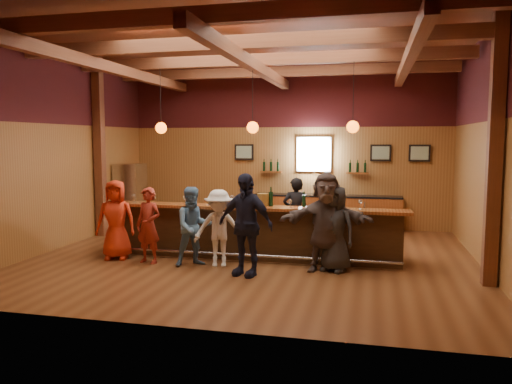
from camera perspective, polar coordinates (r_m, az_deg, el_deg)
room at (r=10.29m, az=-0.31°, el=10.23°), size 9.04×9.00×4.52m
bar_counter at (r=10.53m, az=-0.10°, el=-4.57°), size 6.30×1.07×1.11m
back_bar_cabinet at (r=13.84m, az=8.09°, el=-2.28°), size 4.00×0.52×0.95m
window at (r=13.97m, az=6.63°, el=4.31°), size 0.95×0.09×0.95m
framed_pictures at (r=13.88m, az=10.19°, el=4.45°), size 5.35×0.05×0.45m
wine_shelves at (r=13.92m, az=6.57°, el=2.53°), size 3.00×0.18×0.30m
pendant_lights at (r=10.21m, az=-0.39°, el=7.43°), size 4.24×0.24×1.37m
stainless_fridge at (r=14.19m, az=-14.16°, el=-0.47°), size 0.70×0.70×1.80m
customer_orange at (r=10.66m, az=-15.72°, el=-3.06°), size 0.89×0.68×1.63m
customer_redvest at (r=10.16m, az=-12.19°, el=-3.75°), size 0.62×0.48×1.52m
customer_denim at (r=9.80m, az=-7.13°, el=-3.92°), size 0.95×0.90×1.55m
customer_white at (r=9.68m, az=-4.26°, el=-4.15°), size 1.07×0.77×1.50m
customer_navy at (r=9.01m, az=-1.24°, el=-3.73°), size 1.17×0.74×1.86m
customer_brown at (r=9.37m, az=8.00°, el=-3.44°), size 1.77×0.77×1.85m
customer_dark at (r=9.43m, az=8.99°, el=-4.14°), size 0.92×0.78×1.61m
bartender at (r=11.28m, az=4.57°, el=-2.41°), size 0.64×0.47×1.61m
ice_bucket at (r=10.11m, az=0.80°, el=-0.90°), size 0.24×0.24×0.26m
bottle_a at (r=10.13m, az=1.71°, el=-0.76°), size 0.08×0.08×0.39m
bottle_b at (r=10.03m, az=5.49°, el=-1.00°), size 0.07×0.07×0.32m
glass_a at (r=11.04m, az=-13.80°, el=-0.46°), size 0.08×0.08×0.19m
glass_b at (r=10.72m, az=-11.56°, el=-0.69°), size 0.07×0.07×0.16m
glass_c at (r=10.51m, az=-8.09°, el=-0.66°), size 0.08×0.08×0.19m
glass_d at (r=10.38m, az=-5.38°, el=-0.75°), size 0.08×0.08×0.18m
glass_e at (r=10.28m, az=-2.76°, el=-0.71°), size 0.09×0.09×0.20m
glass_f at (r=9.87m, az=3.93°, el=-1.12°), size 0.08×0.08×0.17m
glass_g at (r=9.98m, az=7.45°, el=-1.02°), size 0.08×0.08×0.19m
glass_h at (r=9.84m, az=11.83°, el=-1.16°), size 0.09×0.09×0.19m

